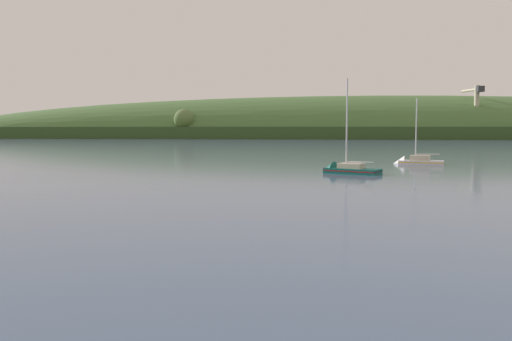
{
  "coord_description": "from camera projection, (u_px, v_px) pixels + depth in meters",
  "views": [
    {
      "loc": [
        -3.02,
        5.68,
        4.36
      ],
      "look_at": [
        -5.0,
        43.1,
        1.34
      ],
      "focal_mm": 36.6,
      "sensor_mm": 36.0,
      "label": 1
    }
  ],
  "objects": [
    {
      "name": "sailboat_near_mooring",
      "position": [
        345.0,
        171.0,
        51.1
      ],
      "size": [
        6.16,
        4.98,
        10.19
      ],
      "rotation": [
        0.0,
        0.0,
        2.58
      ],
      "color": "#0F564C",
      "rests_on": "ground"
    },
    {
      "name": "sailboat_midwater_white",
      "position": [
        414.0,
        163.0,
        63.65
      ],
      "size": [
        6.21,
        3.64,
        8.93
      ],
      "rotation": [
        0.0,
        0.0,
        2.84
      ],
      "color": "white",
      "rests_on": "ground"
    },
    {
      "name": "far_shoreline_hill",
      "position": [
        347.0,
        137.0,
        249.48
      ],
      "size": [
        574.38,
        112.83,
        39.96
      ],
      "rotation": [
        0.0,
        0.0,
        -0.08
      ],
      "color": "#314A21",
      "rests_on": "ground"
    },
    {
      "name": "dockside_crane",
      "position": [
        476.0,
        113.0,
        222.24
      ],
      "size": [
        5.35,
        15.62,
        22.66
      ],
      "rotation": [
        0.0,
        0.0,
        1.75
      ],
      "color": "#4C4C51",
      "rests_on": "ground"
    }
  ]
}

